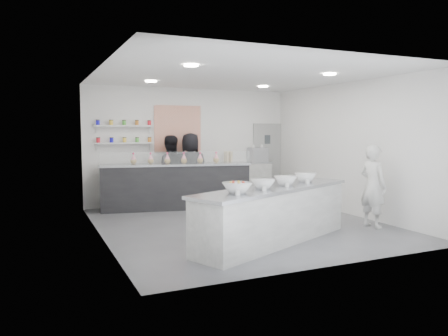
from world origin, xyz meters
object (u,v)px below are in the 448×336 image
at_px(back_bar, 176,186).
at_px(woman_prep, 373,186).
at_px(prep_counter, 274,215).
at_px(staff_right, 191,169).
at_px(espresso_machine, 258,155).
at_px(staff_left, 170,171).
at_px(espresso_ledge, 246,181).

distance_m(back_bar, woman_prep, 4.57).
relative_size(prep_counter, staff_right, 1.90).
bearing_deg(espresso_machine, woman_prep, -84.51).
distance_m(staff_left, staff_right, 0.56).
height_order(prep_counter, espresso_machine, espresso_machine).
distance_m(back_bar, espresso_ledge, 2.29).
bearing_deg(staff_left, staff_right, -163.60).
bearing_deg(staff_right, back_bar, 50.78).
bearing_deg(woman_prep, back_bar, 33.22).
distance_m(prep_counter, back_bar, 3.77).
relative_size(espresso_ledge, staff_right, 0.75).
relative_size(prep_counter, back_bar, 0.98).
bearing_deg(woman_prep, staff_right, 24.93).
height_order(prep_counter, staff_left, staff_left).
relative_size(back_bar, staff_left, 2.00).
height_order(espresso_ledge, espresso_machine, espresso_machine).
relative_size(espresso_machine, staff_right, 0.27).
relative_size(prep_counter, espresso_ledge, 2.53).
bearing_deg(espresso_ledge, staff_right, -173.91).
relative_size(back_bar, espresso_ledge, 2.58).
bearing_deg(back_bar, espresso_ledge, 26.11).
xyz_separation_m(espresso_ledge, espresso_machine, (0.35, 0.00, 0.71)).
xyz_separation_m(prep_counter, staff_right, (-0.04, 4.12, 0.45)).
bearing_deg(staff_right, prep_counter, 104.15).
distance_m(prep_counter, espresso_machine, 4.80).
bearing_deg(staff_right, staff_left, 13.65).
xyz_separation_m(espresso_ledge, staff_right, (-1.69, -0.18, 0.41)).
height_order(back_bar, staff_left, staff_left).
bearing_deg(staff_left, back_bar, 111.42).
distance_m(espresso_machine, staff_left, 2.62).
distance_m(espresso_machine, woman_prep, 4.10).
height_order(espresso_machine, staff_right, staff_right).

